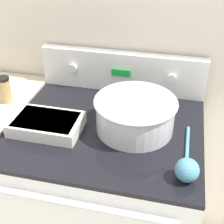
{
  "coord_description": "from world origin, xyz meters",
  "views": [
    {
      "loc": [
        0.26,
        -0.67,
        1.7
      ],
      "look_at": [
        0.02,
        0.36,
        1.01
      ],
      "focal_mm": 50.0,
      "sensor_mm": 36.0,
      "label": 1
    }
  ],
  "objects_px": {
    "ladle": "(187,168)",
    "spice_jar_black_cap": "(5,90)",
    "casserole_dish": "(47,124)",
    "mixing_bowl": "(135,113)"
  },
  "relations": [
    {
      "from": "ladle",
      "to": "spice_jar_black_cap",
      "type": "bearing_deg",
      "value": 160.79
    },
    {
      "from": "mixing_bowl",
      "to": "ladle",
      "type": "distance_m",
      "value": 0.32
    },
    {
      "from": "mixing_bowl",
      "to": "ladle",
      "type": "relative_size",
      "value": 1.0
    },
    {
      "from": "casserole_dish",
      "to": "spice_jar_black_cap",
      "type": "bearing_deg",
      "value": 150.51
    },
    {
      "from": "ladle",
      "to": "casserole_dish",
      "type": "bearing_deg",
      "value": 166.04
    },
    {
      "from": "casserole_dish",
      "to": "spice_jar_black_cap",
      "type": "xyz_separation_m",
      "value": [
        -0.26,
        0.14,
        0.04
      ]
    },
    {
      "from": "mixing_bowl",
      "to": "spice_jar_black_cap",
      "type": "bearing_deg",
      "value": 174.82
    },
    {
      "from": "mixing_bowl",
      "to": "spice_jar_black_cap",
      "type": "height_order",
      "value": "spice_jar_black_cap"
    },
    {
      "from": "casserole_dish",
      "to": "spice_jar_black_cap",
      "type": "relative_size",
      "value": 2.26
    },
    {
      "from": "ladle",
      "to": "spice_jar_black_cap",
      "type": "distance_m",
      "value": 0.86
    }
  ]
}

